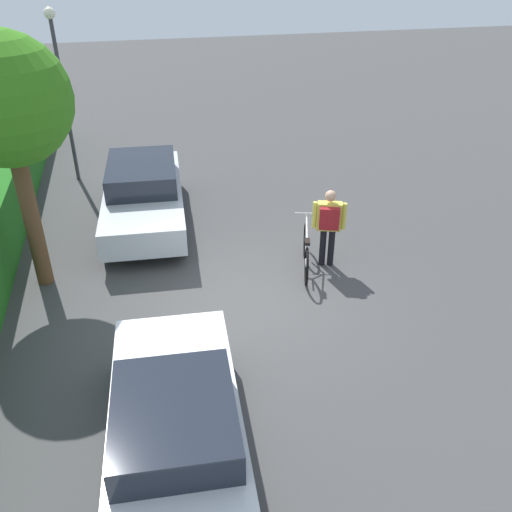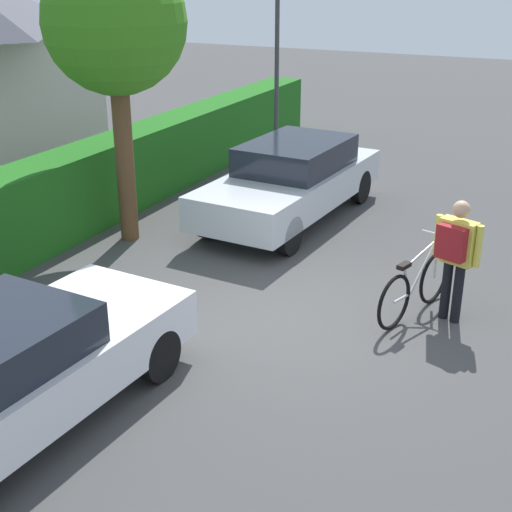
{
  "view_description": "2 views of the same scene",
  "coord_description": "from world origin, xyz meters",
  "px_view_note": "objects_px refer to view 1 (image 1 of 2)",
  "views": [
    {
      "loc": [
        -8.24,
        1.68,
        6.03
      ],
      "look_at": [
        -0.59,
        -0.11,
        1.36
      ],
      "focal_mm": 38.44,
      "sensor_mm": 36.0,
      "label": 1
    },
    {
      "loc": [
        -7.87,
        -3.33,
        4.49
      ],
      "look_at": [
        -0.1,
        0.4,
        0.9
      ],
      "focal_mm": 49.81,
      "sensor_mm": 36.0,
      "label": 2
    }
  ],
  "objects_px": {
    "parked_car_near": "(176,430)",
    "bicycle": "(306,252)",
    "street_lamp": "(60,75)",
    "person_rider": "(329,222)",
    "tree_kerbside": "(5,103)",
    "parked_car_far": "(144,193)"
  },
  "relations": [
    {
      "from": "parked_car_near",
      "to": "parked_car_far",
      "type": "xyz_separation_m",
      "value": [
        7.22,
        -0.01,
        0.07
      ]
    },
    {
      "from": "parked_car_near",
      "to": "street_lamp",
      "type": "xyz_separation_m",
      "value": [
        10.33,
        1.7,
        2.18
      ]
    },
    {
      "from": "parked_car_near",
      "to": "tree_kerbside",
      "type": "xyz_separation_m",
      "value": [
        5.02,
        2.11,
        2.88
      ]
    },
    {
      "from": "bicycle",
      "to": "person_rider",
      "type": "height_order",
      "value": "person_rider"
    },
    {
      "from": "parked_car_near",
      "to": "street_lamp",
      "type": "height_order",
      "value": "street_lamp"
    },
    {
      "from": "street_lamp",
      "to": "tree_kerbside",
      "type": "distance_m",
      "value": 5.37
    },
    {
      "from": "parked_car_near",
      "to": "parked_car_far",
      "type": "bearing_deg",
      "value": -0.06
    },
    {
      "from": "bicycle",
      "to": "tree_kerbside",
      "type": "relative_size",
      "value": 0.37
    },
    {
      "from": "parked_car_far",
      "to": "street_lamp",
      "type": "relative_size",
      "value": 1.06
    },
    {
      "from": "person_rider",
      "to": "tree_kerbside",
      "type": "relative_size",
      "value": 0.35
    },
    {
      "from": "parked_car_far",
      "to": "street_lamp",
      "type": "distance_m",
      "value": 4.13
    },
    {
      "from": "person_rider",
      "to": "tree_kerbside",
      "type": "xyz_separation_m",
      "value": [
        0.7,
        5.65,
        2.54
      ]
    },
    {
      "from": "bicycle",
      "to": "tree_kerbside",
      "type": "height_order",
      "value": "tree_kerbside"
    },
    {
      "from": "parked_car_near",
      "to": "bicycle",
      "type": "height_order",
      "value": "parked_car_near"
    },
    {
      "from": "street_lamp",
      "to": "parked_car_near",
      "type": "bearing_deg",
      "value": -170.63
    },
    {
      "from": "parked_car_near",
      "to": "street_lamp",
      "type": "distance_m",
      "value": 10.69
    },
    {
      "from": "bicycle",
      "to": "parked_car_far",
      "type": "bearing_deg",
      "value": 46.23
    },
    {
      "from": "parked_car_near",
      "to": "person_rider",
      "type": "xyz_separation_m",
      "value": [
        4.32,
        -3.54,
        0.34
      ]
    },
    {
      "from": "parked_car_near",
      "to": "parked_car_far",
      "type": "relative_size",
      "value": 0.9
    },
    {
      "from": "person_rider",
      "to": "parked_car_near",
      "type": "bearing_deg",
      "value": 140.71
    },
    {
      "from": "tree_kerbside",
      "to": "street_lamp",
      "type": "bearing_deg",
      "value": -4.41
    },
    {
      "from": "person_rider",
      "to": "street_lamp",
      "type": "relative_size",
      "value": 0.38
    }
  ]
}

